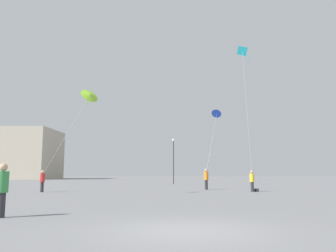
# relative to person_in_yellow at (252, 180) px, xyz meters

# --- Properties ---
(ground_plane) EXTENTS (300.00, 300.00, 0.00)m
(ground_plane) POSITION_rel_person_in_yellow_xyz_m (-6.45, -17.64, -0.90)
(ground_plane) COLOR slate
(person_in_yellow) EXTENTS (0.36, 0.36, 1.64)m
(person_in_yellow) POSITION_rel_person_in_yellow_xyz_m (0.00, 0.00, 0.00)
(person_in_yellow) COLOR #2D2D33
(person_in_yellow) RESTS_ON ground_plane
(person_in_orange) EXTENTS (0.40, 0.40, 1.82)m
(person_in_orange) POSITION_rel_person_in_yellow_xyz_m (-3.11, 3.57, 0.10)
(person_in_orange) COLOR #2D2D33
(person_in_orange) RESTS_ON ground_plane
(person_in_green) EXTENTS (0.38, 0.38, 1.76)m
(person_in_green) POSITION_rel_person_in_yellow_xyz_m (-12.31, -15.08, 0.07)
(person_in_green) COLOR #2D2D33
(person_in_green) RESTS_ON ground_plane
(person_in_red) EXTENTS (0.36, 0.36, 1.66)m
(person_in_red) POSITION_rel_person_in_yellow_xyz_m (-16.17, -0.16, 0.01)
(person_in_red) COLOR #2D2D33
(person_in_red) RESTS_ON ground_plane
(kite_cobalt_diamond) EXTENTS (4.52, 16.72, 8.92)m
(kite_cobalt_diamond) POSITION_rel_person_in_yellow_xyz_m (0.54, 19.40, 8.70)
(kite_cobalt_diamond) COLOR blue
(kite_cyan_delta) EXTENTS (1.19, 1.99, 9.84)m
(kite_cyan_delta) POSITION_rel_person_in_yellow_xyz_m (-0.73, -1.37, 9.69)
(kite_cyan_delta) COLOR #1EB2C6
(kite_lime_diamond) EXTENTS (5.07, 4.96, 5.82)m
(kite_lime_diamond) POSITION_rel_person_in_yellow_xyz_m (-11.87, -4.37, 5.67)
(kite_lime_diamond) COLOR #8CD12D
(building_left_hall) EXTENTS (21.49, 15.78, 11.88)m
(building_left_hall) POSITION_rel_person_in_yellow_xyz_m (-43.45, 56.35, 5.04)
(building_left_hall) COLOR #B2A893
(building_left_hall) RESTS_ON ground_plane
(lamppost_east) EXTENTS (0.36, 0.36, 5.97)m
(lamppost_east) POSITION_rel_person_in_yellow_xyz_m (-5.47, 18.33, 3.01)
(lamppost_east) COLOR #2D2D30
(lamppost_east) RESTS_ON ground_plane
(handbag_beside_flyer) EXTENTS (0.33, 0.32, 0.24)m
(handbag_beside_flyer) POSITION_rel_person_in_yellow_xyz_m (0.35, 0.10, -0.78)
(handbag_beside_flyer) COLOR black
(handbag_beside_flyer) RESTS_ON ground_plane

